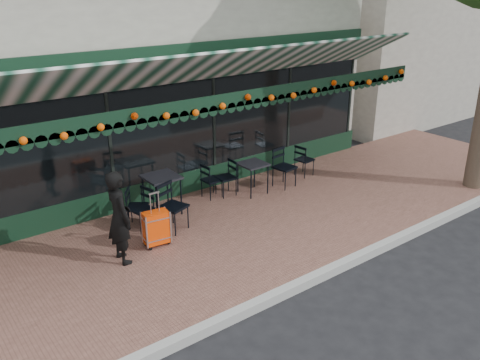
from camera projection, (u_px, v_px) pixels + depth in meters
ground at (286, 292)px, 7.91m from camera, size 80.00×80.00×0.00m
sidewalk at (213, 239)px, 9.36m from camera, size 18.00×4.00×0.15m
curb at (289, 290)px, 7.82m from camera, size 18.00×0.16×0.15m
restaurant_building at (81, 75)px, 12.87m from camera, size 12.00×9.60×4.50m
neighbor_building_right at (396, 36)px, 20.25m from camera, size 12.00×8.00×4.80m
woman at (119, 217)px, 8.21m from camera, size 0.39×0.59×1.59m
suitcase at (156, 228)px, 8.86m from camera, size 0.47×0.30×1.00m
cafe_table_a at (253, 166)px, 10.95m from camera, size 0.56×0.56×0.69m
cafe_table_b at (161, 180)px, 9.94m from camera, size 0.65×0.65×0.80m
chair_a_left at (226, 178)px, 10.94m from camera, size 0.42×0.42×0.78m
chair_a_right at (304, 160)px, 12.04m from camera, size 0.42×0.42×0.77m
chair_a_front at (285, 168)px, 11.37m from camera, size 0.50×0.50×0.89m
chair_b_left at (141, 209)px, 9.43m from camera, size 0.48×0.48×0.80m
chair_b_right at (212, 180)px, 10.83m from camera, size 0.39×0.39×0.76m
chair_b_front at (173, 207)px, 9.38m from camera, size 0.58×0.58×0.91m
chair_solo at (138, 207)px, 9.53m from camera, size 0.55×0.55×0.78m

